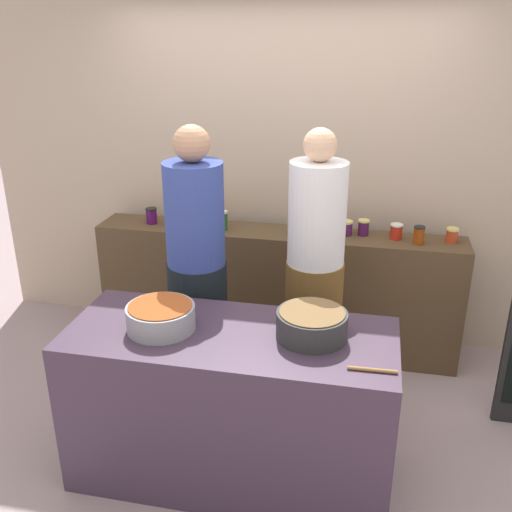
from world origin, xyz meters
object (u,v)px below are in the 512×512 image
object	(u,v)px
preserve_jar_1	(172,219)
preserve_jar_5	(294,229)
cook_with_tongs	(198,288)
preserve_jar_11	(452,235)
preserve_jar_2	(194,217)
preserve_jar_7	(346,228)
preserve_jar_0	(152,216)
preserve_jar_6	(321,231)
cook_in_cap	(314,289)
preserve_jar_3	(210,215)
preserve_jar_4	(223,220)
preserve_jar_10	(419,235)
preserve_jar_8	(363,227)
cooking_pot_left	(161,317)
cooking_pot_center	(312,324)
wooden_spoon	(372,370)
preserve_jar_9	(396,231)

from	to	relation	value
preserve_jar_1	preserve_jar_5	bearing A→B (deg)	-1.94
cook_with_tongs	preserve_jar_11	bearing A→B (deg)	28.86
preserve_jar_2	preserve_jar_11	xyz separation A→B (m)	(1.86, 0.01, -0.01)
preserve_jar_5	preserve_jar_7	xyz separation A→B (m)	(0.36, 0.10, -0.00)
preserve_jar_5	preserve_jar_11	size ratio (longest dim) A/B	1.04
preserve_jar_0	preserve_jar_1	distance (m)	0.17
preserve_jar_2	preserve_jar_11	size ratio (longest dim) A/B	1.18
preserve_jar_6	cook_in_cap	xyz separation A→B (m)	(0.03, -0.61, -0.17)
preserve_jar_3	preserve_jar_5	bearing A→B (deg)	-10.78
preserve_jar_4	preserve_jar_10	distance (m)	1.39
preserve_jar_3	preserve_jar_8	distance (m)	1.14
preserve_jar_6	preserve_jar_10	distance (m)	0.67
preserve_jar_0	preserve_jar_7	distance (m)	1.46
preserve_jar_0	cook_with_tongs	size ratio (longest dim) A/B	0.07
preserve_jar_3	cooking_pot_left	distance (m)	1.50
preserve_jar_10	preserve_jar_1	bearing A→B (deg)	179.73
preserve_jar_1	preserve_jar_4	distance (m)	0.40
preserve_jar_5	preserve_jar_3	bearing A→B (deg)	169.22
preserve_jar_1	cook_in_cap	bearing A→B (deg)	-29.10
preserve_jar_1	preserve_jar_10	distance (m)	1.78
preserve_jar_3	cook_with_tongs	distance (m)	0.92
preserve_jar_11	cooking_pot_left	bearing A→B (deg)	-137.16
preserve_jar_6	cook_with_tongs	size ratio (longest dim) A/B	0.05
preserve_jar_2	cooking_pot_center	world-z (taller)	preserve_jar_2
preserve_jar_3	cook_with_tongs	xyz separation A→B (m)	(0.17, -0.89, -0.18)
preserve_jar_2	preserve_jar_4	xyz separation A→B (m)	(0.25, -0.06, 0.01)
cooking_pot_center	wooden_spoon	xyz separation A→B (m)	(0.31, -0.26, -0.06)
preserve_jar_7	wooden_spoon	bearing A→B (deg)	-82.18
preserve_jar_1	preserve_jar_9	distance (m)	1.64
preserve_jar_6	cooking_pot_center	distance (m)	1.29
preserve_jar_11	preserve_jar_1	bearing A→B (deg)	-178.00
preserve_jar_0	cooking_pot_center	xyz separation A→B (m)	(1.38, -1.35, -0.05)
preserve_jar_1	cook_with_tongs	distance (m)	0.92
preserve_jar_5	cooking_pot_center	world-z (taller)	preserve_jar_5
preserve_jar_0	preserve_jar_9	xyz separation A→B (m)	(1.81, 0.03, -0.01)
preserve_jar_9	wooden_spoon	bearing A→B (deg)	-94.29
preserve_jar_0	preserve_jar_2	size ratio (longest dim) A/B	0.98
preserve_jar_3	cook_in_cap	bearing A→B (deg)	-39.89
preserve_jar_8	cook_in_cap	distance (m)	0.80
preserve_jar_10	cooking_pot_left	xyz separation A→B (m)	(-1.35, -1.38, -0.06)
preserve_jar_1	preserve_jar_6	xyz separation A→B (m)	(1.12, -0.03, -0.00)
preserve_jar_3	cook_in_cap	world-z (taller)	cook_in_cap
preserve_jar_1	preserve_jar_5	size ratio (longest dim) A/B	1.00
preserve_jar_2	preserve_jar_4	size ratio (longest dim) A/B	0.84
preserve_jar_0	preserve_jar_6	distance (m)	1.29
preserve_jar_11	preserve_jar_2	bearing A→B (deg)	-179.54
cooking_pot_center	wooden_spoon	bearing A→B (deg)	-39.77
preserve_jar_0	cook_in_cap	xyz separation A→B (m)	(1.31, -0.66, -0.18)
preserve_jar_1	preserve_jar_9	world-z (taller)	preserve_jar_9
preserve_jar_7	cook_with_tongs	xyz separation A→B (m)	(-0.84, -0.87, -0.16)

